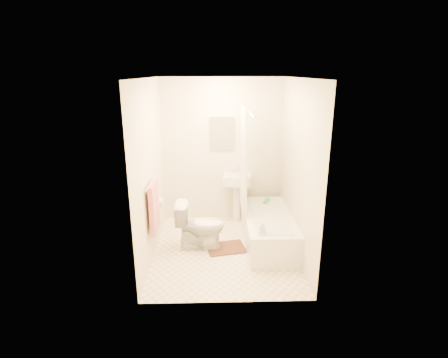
{
  "coord_description": "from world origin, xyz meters",
  "views": [
    {
      "loc": [
        -0.14,
        -4.53,
        2.48
      ],
      "look_at": [
        0.0,
        0.25,
        1.0
      ],
      "focal_mm": 28.0,
      "sensor_mm": 36.0,
      "label": 1
    }
  ],
  "objects_px": {
    "toilet": "(200,226)",
    "soap_bottle": "(262,228)",
    "bathtub": "(268,229)",
    "sink": "(237,196)",
    "bath_mat": "(226,248)"
  },
  "relations": [
    {
      "from": "toilet",
      "to": "sink",
      "type": "height_order",
      "value": "sink"
    },
    {
      "from": "toilet",
      "to": "soap_bottle",
      "type": "distance_m",
      "value": 0.98
    },
    {
      "from": "toilet",
      "to": "soap_bottle",
      "type": "xyz_separation_m",
      "value": [
        0.83,
        -0.49,
        0.18
      ]
    },
    {
      "from": "bathtub",
      "to": "bath_mat",
      "type": "distance_m",
      "value": 0.69
    },
    {
      "from": "soap_bottle",
      "to": "bath_mat",
      "type": "bearing_deg",
      "value": 137.12
    },
    {
      "from": "bathtub",
      "to": "bath_mat",
      "type": "bearing_deg",
      "value": -163.62
    },
    {
      "from": "toilet",
      "to": "soap_bottle",
      "type": "height_order",
      "value": "toilet"
    },
    {
      "from": "toilet",
      "to": "bathtub",
      "type": "distance_m",
      "value": 1.02
    },
    {
      "from": "bath_mat",
      "to": "sink",
      "type": "bearing_deg",
      "value": 77.39
    },
    {
      "from": "toilet",
      "to": "bath_mat",
      "type": "height_order",
      "value": "toilet"
    },
    {
      "from": "bathtub",
      "to": "sink",
      "type": "bearing_deg",
      "value": 116.02
    },
    {
      "from": "toilet",
      "to": "bathtub",
      "type": "bearing_deg",
      "value": -80.6
    },
    {
      "from": "toilet",
      "to": "soap_bottle",
      "type": "relative_size",
      "value": 4.09
    },
    {
      "from": "toilet",
      "to": "bathtub",
      "type": "xyz_separation_m",
      "value": [
        1.01,
        0.13,
        -0.12
      ]
    },
    {
      "from": "toilet",
      "to": "bath_mat",
      "type": "relative_size",
      "value": 1.29
    }
  ]
}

